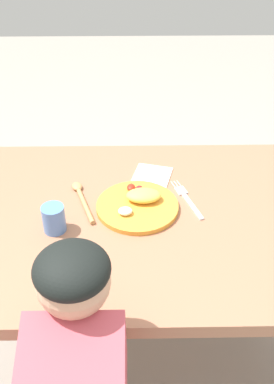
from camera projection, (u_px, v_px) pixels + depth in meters
The scene contains 7 objects.
ground_plane at pixel (125, 343), 1.71m from camera, with size 8.00×8.00×0.00m, color gray.
dining_table at pixel (123, 235), 1.36m from camera, with size 1.34×0.82×0.67m.
plate at pixel (138, 204), 1.33m from camera, with size 0.25×0.25×0.05m.
fork at pixel (187, 199), 1.37m from camera, with size 0.09×0.21×0.01m.
spoon at pixel (82, 198), 1.36m from camera, with size 0.09×0.21×0.02m.
drinking_cup at pixel (54, 219), 1.23m from camera, with size 0.07×0.07×0.08m, color #5283D2.
napkin at pixel (152, 175), 1.47m from camera, with size 0.12×0.12×0.00m, color white.
Camera 1 is at (0.03, -1.01, 1.50)m, focal length 40.20 mm.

